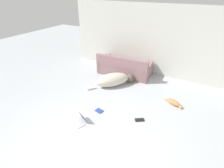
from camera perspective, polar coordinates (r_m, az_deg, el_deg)
ground_plane at (r=3.91m, az=-8.68°, el=-21.03°), size 20.00×20.00×0.00m
wall_back at (r=6.60m, az=13.99°, el=13.32°), size 6.76×0.06×2.51m
couch at (r=6.68m, az=4.03°, el=5.25°), size 2.02×0.97×0.79m
dog at (r=5.92m, az=0.64°, el=1.42°), size 1.21×1.43×0.44m
cat at (r=5.33m, az=19.58°, el=-5.73°), size 0.58×0.33×0.15m
laptop_open at (r=4.52m, az=-9.97°, el=-11.39°), size 0.42×0.39×0.23m
book_black at (r=4.59m, az=8.99°, el=-11.51°), size 0.25×0.23×0.02m
book_blue at (r=4.84m, az=-4.19°, el=-8.72°), size 0.23×0.19×0.02m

